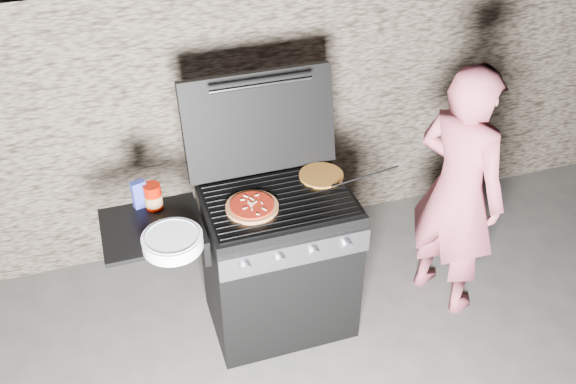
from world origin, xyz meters
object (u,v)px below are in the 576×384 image
object	(u,v)px
gas_grill	(237,273)
sauce_jar	(153,196)
pizza_topped	(252,206)
person	(458,192)

from	to	relation	value
gas_grill	sauce_jar	size ratio (longest dim) A/B	9.57
pizza_topped	person	xyz separation A→B (m)	(1.19, -0.06, -0.13)
person	gas_grill	bearing A→B (deg)	63.01
pizza_topped	sauce_jar	xyz separation A→B (m)	(-0.48, 0.18, 0.05)
pizza_topped	person	size ratio (longest dim) A/B	0.17
pizza_topped	person	world-z (taller)	person
pizza_topped	gas_grill	bearing A→B (deg)	162.64
gas_grill	sauce_jar	world-z (taller)	sauce_jar
sauce_jar	person	bearing A→B (deg)	-8.31
gas_grill	pizza_topped	bearing A→B (deg)	-17.36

